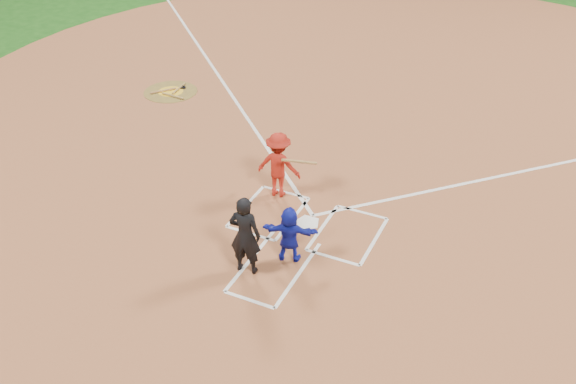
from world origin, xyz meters
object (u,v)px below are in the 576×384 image
at_px(home_plate, 308,222).
at_px(umpire, 245,235).
at_px(batter_at_plate, 279,165).
at_px(catcher, 289,234).
at_px(on_deck_circle, 171,92).

bearing_deg(home_plate, umpire, 76.96).
bearing_deg(batter_at_plate, umpire, -77.32).
bearing_deg(catcher, batter_at_plate, -74.30).
height_order(on_deck_circle, umpire, umpire).
distance_m(on_deck_circle, umpire, 9.21).
xyz_separation_m(catcher, umpire, (-0.63, -0.71, 0.26)).
distance_m(catcher, batter_at_plate, 2.46).
bearing_deg(batter_at_plate, catcher, -58.96).
bearing_deg(catcher, umpire, 32.88).
relative_size(on_deck_circle, batter_at_plate, 1.04).
xyz_separation_m(home_plate, batter_at_plate, (-1.10, 0.79, 0.81)).
relative_size(home_plate, batter_at_plate, 0.37).
relative_size(on_deck_circle, catcher, 1.35).
height_order(catcher, batter_at_plate, batter_at_plate).
distance_m(home_plate, batter_at_plate, 1.58).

